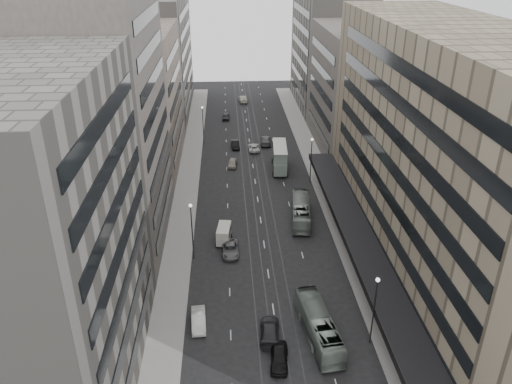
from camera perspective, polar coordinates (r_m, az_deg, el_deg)
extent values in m
plane|color=black|center=(58.53, 2.09, -13.85)|extent=(220.00, 220.00, 0.00)
cube|color=gray|center=(91.78, 7.35, 1.84)|extent=(4.00, 125.00, 0.15)
cube|color=gray|center=(90.51, -7.77, 1.45)|extent=(4.00, 125.00, 0.15)
cube|color=gray|center=(62.97, 21.49, 3.24)|extent=(15.00, 60.00, 30.00)
cube|color=black|center=(64.62, 12.17, -5.83)|extent=(4.40, 60.00, 0.50)
cube|color=#49443F|center=(103.28, 11.57, 11.34)|extent=(15.00, 28.00, 24.00)
cube|color=slate|center=(131.37, 8.39, 15.62)|extent=(15.00, 32.00, 28.00)
cube|color=slate|center=(46.11, -24.32, -5.84)|extent=(15.00, 28.00, 30.00)
cube|color=#49443F|center=(68.84, -17.54, 7.54)|extent=(15.00, 26.00, 34.00)
cube|color=slate|center=(95.41, -13.70, 10.22)|extent=(15.00, 28.00, 25.00)
cube|color=slate|center=(126.86, -11.43, 15.01)|extent=(15.00, 38.00, 28.00)
cylinder|color=#262628|center=(53.93, 13.29, -13.26)|extent=(0.16, 0.16, 8.00)
sphere|color=silver|center=(51.46, 13.76, -9.73)|extent=(0.44, 0.44, 0.44)
cylinder|color=#262628|center=(87.57, 6.30, 3.47)|extent=(0.16, 0.16, 8.00)
sphere|color=silver|center=(86.07, 6.43, 5.99)|extent=(0.44, 0.44, 0.44)
cylinder|color=#262628|center=(65.97, -7.30, -4.69)|extent=(0.16, 0.16, 8.00)
sphere|color=silver|center=(63.98, -7.50, -1.54)|extent=(0.44, 0.44, 0.44)
cylinder|color=#262628|center=(105.17, -6.06, 7.44)|extent=(0.16, 0.16, 8.00)
sphere|color=silver|center=(103.93, -6.17, 9.57)|extent=(0.44, 0.44, 0.44)
imported|color=gray|center=(55.24, 7.16, -14.90)|extent=(3.86, 11.20, 3.06)
imported|color=gray|center=(76.28, 5.15, -2.16)|extent=(3.87, 11.14, 3.04)
cube|color=gray|center=(93.32, 2.71, 3.49)|extent=(3.00, 8.88, 2.23)
cube|color=gray|center=(92.54, 2.74, 4.68)|extent=(2.93, 8.53, 1.94)
cube|color=silver|center=(92.16, 2.75, 5.27)|extent=(3.00, 8.88, 0.12)
cylinder|color=black|center=(90.84, 2.00, 2.07)|extent=(0.34, 0.99, 0.97)
cylinder|color=black|center=(90.95, 3.53, 2.07)|extent=(0.34, 0.99, 0.97)
cylinder|color=black|center=(96.61, 1.90, 3.60)|extent=(0.34, 0.99, 0.97)
cylinder|color=black|center=(96.71, 3.34, 3.60)|extent=(0.34, 0.99, 0.97)
cube|color=#B8B4A6|center=(70.89, -3.68, -5.05)|extent=(2.23, 4.08, 1.20)
cube|color=beige|center=(70.34, -3.70, -4.31)|extent=(2.18, 4.00, 0.94)
cylinder|color=black|center=(70.24, -4.51, -5.99)|extent=(0.25, 0.64, 0.62)
cylinder|color=black|center=(70.03, -3.08, -6.05)|extent=(0.25, 0.64, 0.62)
cylinder|color=black|center=(72.40, -4.23, -4.91)|extent=(0.25, 0.64, 0.62)
cylinder|color=black|center=(72.19, -2.85, -4.96)|extent=(0.25, 0.64, 0.62)
imported|color=black|center=(52.63, 2.67, -18.37)|extent=(2.25, 4.56, 1.49)
imported|color=silver|center=(57.08, -6.58, -14.32)|extent=(1.81, 4.48, 1.45)
imported|color=#5F5F62|center=(68.38, -2.94, -6.56)|extent=(2.23, 4.83, 1.34)
imported|color=black|center=(55.47, 1.58, -15.53)|extent=(2.52, 5.27, 1.48)
imported|color=#9F9283|center=(95.01, -2.70, 3.32)|extent=(2.15, 4.28, 1.40)
imported|color=black|center=(104.12, -2.39, 5.45)|extent=(1.85, 4.53, 1.46)
imported|color=silver|center=(102.60, -0.26, 5.11)|extent=(2.21, 4.78, 1.33)
imported|color=#5A595C|center=(106.18, 1.12, 5.94)|extent=(2.67, 5.75, 1.63)
imported|color=#29292C|center=(122.22, -3.45, 8.61)|extent=(1.92, 4.25, 1.42)
imported|color=#B6AD97|center=(136.39, -1.54, 10.58)|extent=(2.28, 5.21, 1.66)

